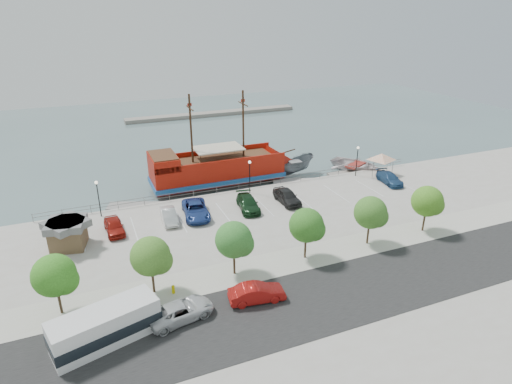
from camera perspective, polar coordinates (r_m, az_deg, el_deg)
name	(u,v)px	position (r m, az deg, el deg)	size (l,w,h in m)	color
ground	(271,221)	(49.45, 1.96, -3.87)	(160.00, 160.00, 0.00)	#4D6062
land_slab	(388,335)	(34.37, 17.23, -17.79)	(100.00, 58.00, 1.20)	#9E978B
street	(350,290)	(37.04, 12.45, -12.70)	(100.00, 8.00, 0.04)	black
sidewalk	(314,255)	(41.20, 7.75, -8.36)	(100.00, 4.00, 0.05)	#AEAA97
seawall_railing	(246,185)	(55.38, -1.33, 0.90)	(50.00, 0.06, 1.00)	slate
far_shore	(213,114)	(101.68, -5.76, 10.34)	(40.00, 3.00, 0.80)	gray
pirate_ship	(228,168)	(59.68, -3.79, 3.23)	(21.14, 6.02, 13.31)	#A21608
patrol_boat	(295,167)	(62.82, 5.18, 3.30)	(2.53, 6.73, 2.61)	slate
speedboat	(356,167)	(66.11, 13.15, 3.32)	(5.48, 7.68, 1.59)	silver
dock_west	(140,207)	(54.27, -15.17, -1.91)	(7.83, 2.24, 0.45)	gray
dock_mid	(299,182)	(60.39, 5.78, 1.35)	(7.30, 2.09, 0.42)	gray
dock_east	(352,174)	(64.81, 12.71, 2.42)	(7.39, 2.11, 0.42)	gray
shed	(68,233)	(45.33, -23.82, -5.04)	(4.09, 4.09, 2.83)	brown
canopy_tent	(382,154)	(62.15, 16.44, 4.95)	(5.66, 5.66, 3.56)	slate
street_van	(181,311)	(33.48, -10.03, -15.34)	(2.34, 5.07, 1.41)	silver
street_sedan	(257,293)	(34.70, 0.11, -13.31)	(1.57, 4.50, 1.48)	#A81612
shuttle_bus	(106,327)	(32.52, -19.42, -16.57)	(7.75, 4.48, 2.58)	silver
fire_hydrant	(173,289)	(36.30, -10.98, -12.57)	(0.27, 0.27, 0.79)	#DAC502
lamp_post_left	(98,192)	(50.12, -20.35, -0.04)	(0.36, 0.36, 4.28)	black
lamp_post_mid	(250,171)	(53.38, -0.85, 2.82)	(0.36, 0.36, 4.28)	black
lamp_post_right	(357,156)	(60.78, 13.36, 4.71)	(0.36, 0.36, 4.28)	black
tree_a	(56,277)	(35.19, -25.07, -10.18)	(3.30, 3.20, 5.00)	#473321
tree_b	(153,257)	(35.20, -13.63, -8.47)	(3.30, 3.20, 5.00)	#473321
tree_c	(236,241)	(36.57, -2.73, -6.52)	(3.30, 3.20, 5.00)	#473321
tree_d	(308,226)	(39.17, 6.97, -4.56)	(3.30, 3.20, 5.00)	#473321
tree_e	(372,214)	(42.76, 15.22, -2.79)	(3.30, 3.20, 5.00)	#473321
tree_f	(429,202)	(47.13, 22.04, -1.27)	(3.30, 3.20, 5.00)	#473321
parked_car_a	(114,226)	(46.84, -18.40, -4.34)	(1.76, 4.36, 1.49)	maroon
parked_car_b	(169,216)	(47.72, -11.53, -3.11)	(1.49, 4.28, 1.41)	silver
parked_car_c	(196,210)	(48.37, -8.03, -2.36)	(2.65, 5.75, 1.60)	navy
parked_car_d	(248,203)	(49.58, -1.07, -1.54)	(2.10, 5.17, 1.50)	#15351A
parked_car_e	(287,196)	(51.41, 4.16, -0.57)	(1.98, 4.91, 1.67)	black
parked_car_h	(390,178)	(59.95, 17.39, 1.75)	(1.97, 4.84, 1.40)	navy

